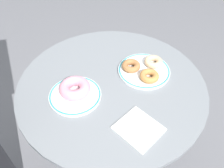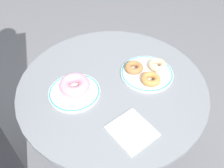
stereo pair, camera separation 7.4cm
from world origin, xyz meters
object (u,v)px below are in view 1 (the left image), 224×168
Objects in this scene: plate_right at (144,70)px; donut_pink_frosted at (75,88)px; donut_cinnamon at (131,66)px; cafe_table at (112,119)px; donut_old_fashioned at (149,76)px; donut_glazed at (153,62)px; paper_napkin at (139,129)px; plate_left at (75,95)px.

donut_pink_frosted is (-0.28, 0.10, 0.03)m from plate_right.
donut_cinnamon is (-0.03, 0.04, 0.02)m from plate_right.
cafe_table is at bearing 163.02° from plate_right.
donut_old_fashioned is (0.12, -0.09, 0.26)m from cafe_table.
paper_napkin is (-0.28, -0.17, -0.02)m from donut_glazed.
plate_right is at bearing -17.65° from plate_left.
donut_old_fashioned is 0.55× the size of paper_napkin.
cafe_table is 3.60× the size of plate_right.
plate_left is 2.56× the size of donut_cinnamon.
donut_glazed reaches higher than plate_left.
plate_left is at bearing 164.33° from donut_glazed.
plate_left is at bearing -135.78° from donut_pink_frosted.
plate_right is at bearing 175.53° from donut_glazed.
plate_left is 2.56× the size of donut_old_fashioned.
donut_old_fashioned is at bearing -85.90° from donut_cinnamon.
donut_old_fashioned is at bearing -27.87° from plate_left.
cafe_table is at bearing 68.45° from paper_napkin.
plate_right is 0.30m from donut_pink_frosted.
donut_old_fashioned is at bearing -151.77° from donut_glazed.
donut_pink_frosted is 0.28m from paper_napkin.
donut_cinnamon is 0.29m from paper_napkin.
donut_cinnamon reaches higher than paper_napkin.
donut_old_fashioned is at bearing 31.25° from paper_napkin.
cafe_table is 10.12× the size of donut_glazed.
donut_glazed is 1.00× the size of donut_old_fashioned.
donut_cinnamon is (0.25, -0.06, -0.01)m from donut_pink_frosted.
donut_glazed is (0.34, -0.11, -0.01)m from donut_pink_frosted.
donut_pink_frosted reaches higher than paper_napkin.
plate_left is at bearing 102.86° from paper_napkin.
plate_left is at bearing 152.13° from donut_old_fashioned.
donut_old_fashioned is (0.25, -0.15, -0.01)m from donut_pink_frosted.
cafe_table is 5.61× the size of paper_napkin.
donut_glazed is 0.09m from donut_old_fashioned.
plate_left is 0.27m from paper_napkin.
plate_right is 2.81× the size of donut_cinnamon.
cafe_table is 0.33m from donut_glazed.
paper_napkin is at bearing -143.39° from plate_right.
plate_right is at bearing 60.94° from donut_old_fashioned.
donut_pink_frosted is at bearing 44.22° from plate_left.
paper_napkin is at bearing -149.58° from donut_glazed.
plate_right is at bearing 36.61° from paper_napkin.
paper_napkin is at bearing -111.55° from cafe_table.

